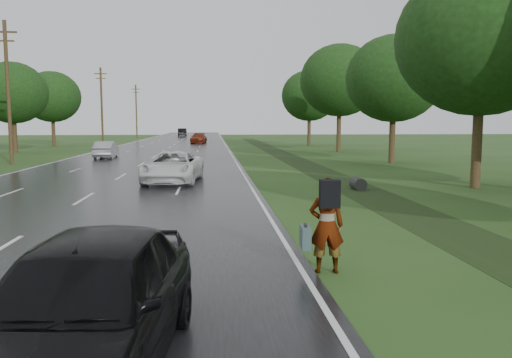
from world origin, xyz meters
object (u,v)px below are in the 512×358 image
Objects in this scene: pedestrian at (325,224)px; silver_sedan at (106,150)px; white_pickup at (173,167)px; dark_sedan at (86,305)px.

silver_sedan is at bearing -68.32° from pedestrian.
white_pickup is 1.09× the size of dark_sedan.
dark_sedan is 1.18× the size of silver_sedan.
dark_sedan is at bearing -82.77° from white_pickup.
dark_sedan reaches higher than white_pickup.
pedestrian is 0.38× the size of dark_sedan.
white_pickup reaches higher than silver_sedan.
pedestrian is 34.45m from silver_sedan.
dark_sedan reaches higher than silver_sedan.
dark_sedan is (0.46, -19.18, 0.09)m from white_pickup.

